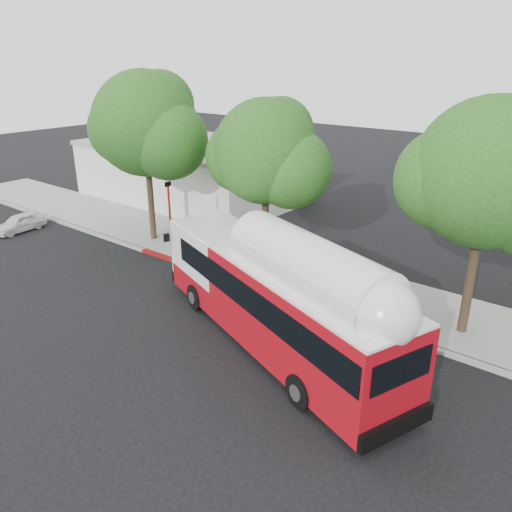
{
  "coord_description": "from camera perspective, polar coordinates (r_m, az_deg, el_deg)",
  "views": [
    {
      "loc": [
        13.25,
        -12.91,
        10.32
      ],
      "look_at": [
        0.77,
        3.0,
        2.19
      ],
      "focal_mm": 35.0,
      "sensor_mm": 36.0,
      "label": 1
    }
  ],
  "objects": [
    {
      "name": "sidewalk",
      "position": [
        25.64,
        3.47,
        -1.69
      ],
      "size": [
        60.0,
        5.0,
        0.15
      ],
      "primitive_type": "cube",
      "color": "gray",
      "rests_on": "ground"
    },
    {
      "name": "parked_car",
      "position": [
        34.81,
        -25.41,
        3.45
      ],
      "size": [
        3.35,
        1.6,
        1.11
      ],
      "primitive_type": "imported",
      "rotation": [
        0.0,
        0.0,
        0.09
      ],
      "color": "silver",
      "rests_on": "ground"
    },
    {
      "name": "ground",
      "position": [
        21.18,
        -6.72,
        -7.41
      ],
      "size": [
        120.0,
        120.0,
        0.0
      ],
      "primitive_type": "plane",
      "color": "black",
      "rests_on": "ground"
    },
    {
      "name": "street_tree_mid",
      "position": [
        23.9,
        1.99,
        11.25
      ],
      "size": [
        5.75,
        5.0,
        8.62
      ],
      "color": "#2D2116",
      "rests_on": "ground"
    },
    {
      "name": "street_tree_right",
      "position": [
        19.58,
        26.26,
        7.68
      ],
      "size": [
        6.21,
        5.4,
        9.18
      ],
      "color": "#2D2116",
      "rests_on": "ground"
    },
    {
      "name": "street_tree_left",
      "position": [
        28.8,
        -11.86,
        14.05
      ],
      "size": [
        6.67,
        5.8,
        9.74
      ],
      "color": "#2D2116",
      "rests_on": "ground"
    },
    {
      "name": "low_commercial_bldg",
      "position": [
        39.16,
        -7.2,
        9.69
      ],
      "size": [
        16.2,
        10.2,
        4.25
      ],
      "color": "silver",
      "rests_on": "ground"
    },
    {
      "name": "curb_strip",
      "position": [
        23.73,
        -0.13,
        -3.67
      ],
      "size": [
        60.0,
        0.3,
        0.15
      ],
      "primitive_type": "cube",
      "color": "gray",
      "rests_on": "ground"
    },
    {
      "name": "transit_bus",
      "position": [
        18.56,
        2.03,
        -5.14
      ],
      "size": [
        13.58,
        7.0,
        4.03
      ],
      "rotation": [
        0.0,
        0.0,
        -0.36
      ],
      "color": "#9F0B14",
      "rests_on": "ground"
    },
    {
      "name": "signal_pole",
      "position": [
        27.05,
        -9.78,
        4.08
      ],
      "size": [
        0.12,
        0.4,
        4.26
      ],
      "color": "#AB1212",
      "rests_on": "ground"
    },
    {
      "name": "red_curb_segment",
      "position": [
        25.52,
        -5.43,
        -1.85
      ],
      "size": [
        10.0,
        0.32,
        0.16
      ],
      "primitive_type": "cube",
      "color": "maroon",
      "rests_on": "ground"
    }
  ]
}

